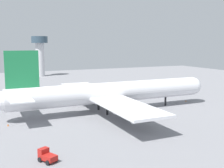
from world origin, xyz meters
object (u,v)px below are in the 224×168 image
object	(u,v)px
cargo_airplane	(111,93)
safety_cone_nose	(186,101)
baggage_tug	(47,156)
control_tower	(40,51)
cargo_loader	(101,92)
safety_cone_tail	(8,125)

from	to	relation	value
cargo_airplane	safety_cone_nose	bearing A→B (deg)	4.22
baggage_tug	safety_cone_nose	distance (m)	70.17
control_tower	cargo_loader	bearing A→B (deg)	-82.02
safety_cone_nose	control_tower	size ratio (longest dim) A/B	0.02
safety_cone_nose	control_tower	world-z (taller)	control_tower
baggage_tug	control_tower	distance (m)	147.63
cargo_airplane	control_tower	xyz separation A→B (m)	(-2.01, 113.05, 10.75)
baggage_tug	cargo_loader	xyz separation A→B (m)	(37.35, 63.31, -0.08)
cargo_airplane	safety_cone_tail	size ratio (longest dim) A/B	117.36
cargo_loader	safety_cone_tail	world-z (taller)	cargo_loader
cargo_airplane	cargo_loader	bearing A→B (deg)	73.64
baggage_tug	cargo_loader	world-z (taller)	baggage_tug
cargo_airplane	baggage_tug	bearing A→B (deg)	-131.71
baggage_tug	safety_cone_nose	xyz separation A→B (m)	(61.45, 33.86, -0.87)
cargo_airplane	cargo_loader	size ratio (longest dim) A/B	19.21
cargo_loader	control_tower	distance (m)	83.49
safety_cone_tail	baggage_tug	bearing A→B (deg)	-80.21
cargo_loader	safety_cone_tail	size ratio (longest dim) A/B	6.11
cargo_loader	control_tower	world-z (taller)	control_tower
safety_cone_nose	control_tower	xyz separation A→B (m)	(-35.48, 110.58, 16.84)
cargo_loader	safety_cone_tail	xyz separation A→B (m)	(-42.18, -35.29, -0.75)
cargo_airplane	cargo_loader	xyz separation A→B (m)	(9.37, 31.91, -5.30)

